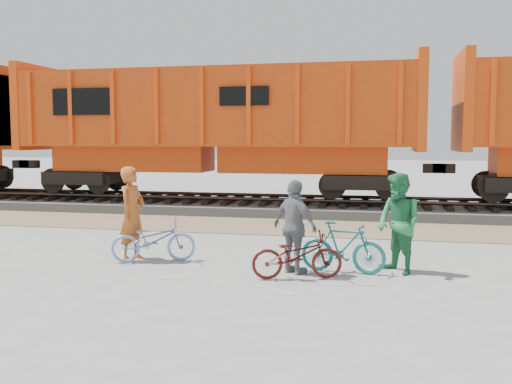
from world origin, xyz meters
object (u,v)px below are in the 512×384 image
bicycle_teal (343,247)px  bicycle_maroon (297,255)px  hopper_car_center (216,124)px  person_man (399,223)px  bicycle_blue (154,240)px  person_woman (295,227)px  person_solo (132,213)px

bicycle_teal → bicycle_maroon: size_ratio=0.99×
hopper_car_center → person_man: hopper_car_center is taller
bicycle_blue → person_man: size_ratio=0.90×
bicycle_maroon → person_woman: 0.61m
hopper_car_center → person_woman: size_ratio=8.05×
person_solo → person_woman: size_ratio=1.10×
hopper_car_center → bicycle_maroon: (4.25, -9.36, -2.58)m
bicycle_teal → person_woman: person_woman is taller
hopper_car_center → bicycle_teal: hopper_car_center is taller
bicycle_maroon → person_woman: (-0.10, 0.40, 0.45)m
bicycle_teal → person_woman: bearing=114.5°
person_solo → person_woman: (3.45, -0.50, -0.09)m
hopper_car_center → bicycle_teal: 10.36m
bicycle_teal → person_woman: 0.98m
bicycle_teal → bicycle_maroon: 1.00m
person_man → person_woman: (-1.86, -0.45, -0.06)m
bicycle_blue → bicycle_teal: (3.81, -0.14, 0.04)m
bicycle_teal → bicycle_maroon: bicycle_teal is taller
hopper_car_center → bicycle_maroon: hopper_car_center is taller
bicycle_teal → bicycle_maroon: (-0.76, -0.65, -0.05)m
hopper_car_center → bicycle_teal: size_ratio=8.81×
bicycle_teal → person_solo: 4.34m
person_woman → hopper_car_center: bearing=-29.9°
person_solo → person_man: person_solo is taller
bicycle_maroon → person_man: 2.02m
bicycle_blue → person_solo: (-0.50, 0.10, 0.52)m
bicycle_maroon → person_man: (1.76, 0.85, 0.51)m
bicycle_blue → person_solo: size_ratio=0.88×
person_solo → person_woman: person_solo is taller
bicycle_blue → person_man: 4.83m
bicycle_teal → hopper_car_center: bearing=38.1°
hopper_car_center → bicycle_blue: hopper_car_center is taller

